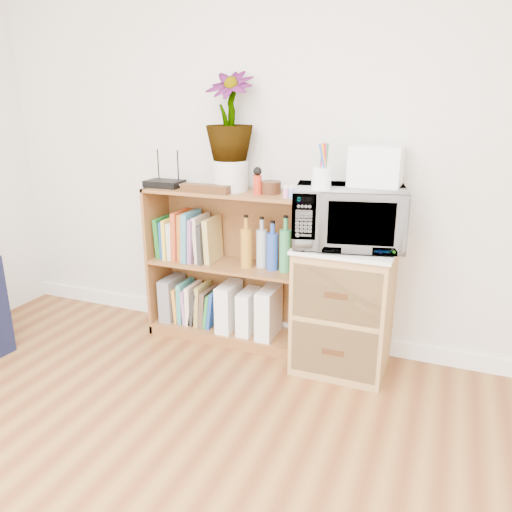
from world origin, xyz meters
The scene contains 21 objects.
skirting_board centered at (0.00, 2.24, 0.05)m, with size 4.00×0.02×0.10m, color white.
bookshelf centered at (-0.35, 2.10, 0.47)m, with size 1.00×0.30×0.95m, color brown.
wicker_unit centered at (0.40, 2.02, 0.35)m, with size 0.50×0.45×0.70m, color #9E7542.
microwave centered at (0.40, 2.02, 0.88)m, with size 0.56×0.38×0.31m, color silver.
pen_cup centered at (0.27, 1.90, 1.09)m, with size 0.10×0.10×0.11m, color white.
small_appliance centered at (0.51, 2.11, 1.13)m, with size 0.26×0.22×0.21m, color white.
router centered at (-0.75, 2.08, 0.97)m, with size 0.22×0.15×0.04m, color black.
white_bowl centered at (-0.56, 2.07, 0.97)m, with size 0.13×0.13×0.03m, color white.
plant_pot centered at (-0.33, 2.12, 1.04)m, with size 0.21×0.21×0.18m, color silver.
potted_plant centered at (-0.33, 2.12, 1.37)m, with size 0.28×0.28×0.49m, color #2E732E.
trinket_box centered at (-0.43, 2.00, 0.97)m, with size 0.29×0.07×0.05m, color #3B2510.
kokeshi_doll centered at (-0.13, 2.06, 1.00)m, with size 0.05×0.05×0.11m, color #B42A16.
wooden_bowl centered at (-0.07, 2.11, 0.98)m, with size 0.12×0.12×0.07m, color #331C0D.
paint_jars centered at (0.09, 2.01, 0.98)m, with size 0.11×0.04×0.06m, color pink.
file_box centered at (-0.76, 2.10, 0.21)m, with size 0.08×0.22×0.28m, color slate.
magazine_holder_left centered at (-0.34, 2.09, 0.22)m, with size 0.09×0.24×0.30m, color white.
magazine_holder_mid centered at (-0.20, 2.09, 0.21)m, with size 0.09×0.22×0.27m, color white.
magazine_holder_right centered at (-0.07, 2.09, 0.22)m, with size 0.10×0.24×0.31m, color white.
cookbooks centered at (-0.62, 2.10, 0.64)m, with size 0.39×0.20×0.31m.
liquor_bottles centered at (-0.09, 2.10, 0.65)m, with size 0.31×0.07×0.32m.
lower_books centered at (-0.57, 2.10, 0.19)m, with size 0.30×0.19×0.27m.
Camera 1 is at (0.90, -0.54, 1.47)m, focal length 35.00 mm.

